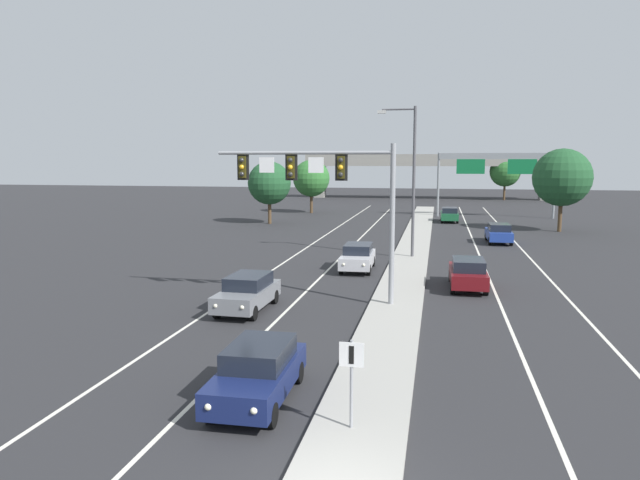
{
  "coord_description": "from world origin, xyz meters",
  "views": [
    {
      "loc": [
        1.76,
        -10.3,
        6.61
      ],
      "look_at": [
        -3.2,
        14.11,
        3.2
      ],
      "focal_mm": 32.73,
      "sensor_mm": 36.0,
      "label": 1
    }
  ],
  "objects_px": {
    "street_lamp_median": "(411,173)",
    "tree_far_right_c": "(505,171)",
    "median_sign_post": "(352,371)",
    "tree_far_left_a": "(311,178)",
    "overhead_signal_mast": "(328,185)",
    "car_oncoming_grey": "(247,292)",
    "car_receding_green": "(449,214)",
    "car_receding_blue": "(499,233)",
    "tree_far_left_b": "(269,183)",
    "car_receding_darkred": "(468,273)",
    "highway_sign_gantry": "(496,164)",
    "tree_far_right_a": "(562,178)",
    "car_oncoming_navy": "(258,372)",
    "car_oncoming_silver": "(358,257)"
  },
  "relations": [
    {
      "from": "car_oncoming_silver",
      "to": "highway_sign_gantry",
      "type": "relative_size",
      "value": 0.34
    },
    {
      "from": "tree_far_left_b",
      "to": "tree_far_right_a",
      "type": "height_order",
      "value": "tree_far_right_a"
    },
    {
      "from": "street_lamp_median",
      "to": "tree_far_right_a",
      "type": "relative_size",
      "value": 1.3
    },
    {
      "from": "car_receding_green",
      "to": "tree_far_right_a",
      "type": "relative_size",
      "value": 0.58
    },
    {
      "from": "car_receding_blue",
      "to": "tree_far_left_b",
      "type": "relative_size",
      "value": 0.69
    },
    {
      "from": "car_receding_darkred",
      "to": "tree_far_left_b",
      "type": "relative_size",
      "value": 0.69
    },
    {
      "from": "median_sign_post",
      "to": "highway_sign_gantry",
      "type": "xyz_separation_m",
      "value": [
        8.37,
        57.16,
        4.58
      ]
    },
    {
      "from": "car_receding_green",
      "to": "tree_far_right_a",
      "type": "height_order",
      "value": "tree_far_right_a"
    },
    {
      "from": "car_receding_blue",
      "to": "tree_far_left_b",
      "type": "xyz_separation_m",
      "value": [
        -22.19,
        10.28,
        3.44
      ]
    },
    {
      "from": "car_receding_darkred",
      "to": "car_oncoming_navy",
      "type": "bearing_deg",
      "value": -111.91
    },
    {
      "from": "overhead_signal_mast",
      "to": "tree_far_right_c",
      "type": "distance_m",
      "value": 77.46
    },
    {
      "from": "street_lamp_median",
      "to": "tree_far_right_c",
      "type": "relative_size",
      "value": 1.37
    },
    {
      "from": "car_oncoming_silver",
      "to": "car_receding_blue",
      "type": "bearing_deg",
      "value": 55.53
    },
    {
      "from": "car_receding_blue",
      "to": "car_receding_green",
      "type": "height_order",
      "value": "same"
    },
    {
      "from": "median_sign_post",
      "to": "tree_far_right_c",
      "type": "distance_m",
      "value": 89.45
    },
    {
      "from": "street_lamp_median",
      "to": "tree_far_left_b",
      "type": "xyz_separation_m",
      "value": [
        -15.49,
        19.23,
        -1.54
      ]
    },
    {
      "from": "car_oncoming_silver",
      "to": "tree_far_left_a",
      "type": "distance_m",
      "value": 39.02
    },
    {
      "from": "car_oncoming_grey",
      "to": "tree_far_right_c",
      "type": "xyz_separation_m",
      "value": [
        18.97,
        77.72,
        3.96
      ]
    },
    {
      "from": "tree_far_right_a",
      "to": "highway_sign_gantry",
      "type": "bearing_deg",
      "value": 109.91
    },
    {
      "from": "overhead_signal_mast",
      "to": "car_receding_blue",
      "type": "distance_m",
      "value": 24.98
    },
    {
      "from": "street_lamp_median",
      "to": "car_receding_blue",
      "type": "height_order",
      "value": "street_lamp_median"
    },
    {
      "from": "median_sign_post",
      "to": "tree_far_left_a",
      "type": "distance_m",
      "value": 60.19
    },
    {
      "from": "car_receding_green",
      "to": "tree_far_left_b",
      "type": "bearing_deg",
      "value": -163.69
    },
    {
      "from": "car_oncoming_navy",
      "to": "highway_sign_gantry",
      "type": "xyz_separation_m",
      "value": [
        11.19,
        55.69,
        5.34
      ]
    },
    {
      "from": "tree_far_left_b",
      "to": "tree_far_left_a",
      "type": "height_order",
      "value": "tree_far_left_a"
    },
    {
      "from": "overhead_signal_mast",
      "to": "car_oncoming_grey",
      "type": "relative_size",
      "value": 1.83
    },
    {
      "from": "car_receding_darkred",
      "to": "median_sign_post",
      "type": "bearing_deg",
      "value": -101.58
    },
    {
      "from": "tree_far_right_a",
      "to": "tree_far_left_b",
      "type": "bearing_deg",
      "value": 177.37
    },
    {
      "from": "car_oncoming_navy",
      "to": "car_oncoming_silver",
      "type": "distance_m",
      "value": 19.79
    },
    {
      "from": "street_lamp_median",
      "to": "tree_far_right_a",
      "type": "bearing_deg",
      "value": 54.0
    },
    {
      "from": "tree_far_right_a",
      "to": "tree_far_left_a",
      "type": "relative_size",
      "value": 1.15
    },
    {
      "from": "car_receding_blue",
      "to": "tree_far_left_b",
      "type": "distance_m",
      "value": 24.7
    },
    {
      "from": "street_lamp_median",
      "to": "car_receding_darkred",
      "type": "xyz_separation_m",
      "value": [
        3.47,
        -8.9,
        -4.97
      ]
    },
    {
      "from": "median_sign_post",
      "to": "tree_far_left_b",
      "type": "bearing_deg",
      "value": 108.74
    },
    {
      "from": "car_oncoming_grey",
      "to": "tree_far_left_b",
      "type": "bearing_deg",
      "value": 104.82
    },
    {
      "from": "car_receding_green",
      "to": "tree_far_right_c",
      "type": "distance_m",
      "value": 39.02
    },
    {
      "from": "tree_far_right_a",
      "to": "tree_far_left_a",
      "type": "bearing_deg",
      "value": 151.82
    },
    {
      "from": "median_sign_post",
      "to": "car_receding_darkred",
      "type": "height_order",
      "value": "median_sign_post"
    },
    {
      "from": "overhead_signal_mast",
      "to": "car_receding_blue",
      "type": "xyz_separation_m",
      "value": [
        9.74,
        22.51,
        -4.7
      ]
    },
    {
      "from": "car_oncoming_grey",
      "to": "car_receding_blue",
      "type": "xyz_separation_m",
      "value": [
        13.02,
        24.39,
        0.0
      ]
    },
    {
      "from": "tree_far_left_a",
      "to": "street_lamp_median",
      "type": "bearing_deg",
      "value": -66.79
    },
    {
      "from": "car_oncoming_grey",
      "to": "highway_sign_gantry",
      "type": "distance_m",
      "value": 48.93
    },
    {
      "from": "car_receding_darkred",
      "to": "tree_far_right_a",
      "type": "bearing_deg",
      "value": 70.4
    },
    {
      "from": "car_receding_darkred",
      "to": "tree_far_left_a",
      "type": "height_order",
      "value": "tree_far_left_a"
    },
    {
      "from": "car_oncoming_silver",
      "to": "tree_far_right_c",
      "type": "distance_m",
      "value": 69.1
    },
    {
      "from": "car_oncoming_grey",
      "to": "tree_far_right_c",
      "type": "bearing_deg",
      "value": 76.29
    },
    {
      "from": "car_receding_green",
      "to": "tree_far_left_b",
      "type": "relative_size",
      "value": 0.69
    },
    {
      "from": "median_sign_post",
      "to": "tree_far_left_a",
      "type": "relative_size",
      "value": 0.33
    },
    {
      "from": "car_oncoming_navy",
      "to": "tree_far_right_a",
      "type": "distance_m",
      "value": 45.72
    },
    {
      "from": "overhead_signal_mast",
      "to": "car_oncoming_grey",
      "type": "distance_m",
      "value": 6.03
    }
  ]
}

